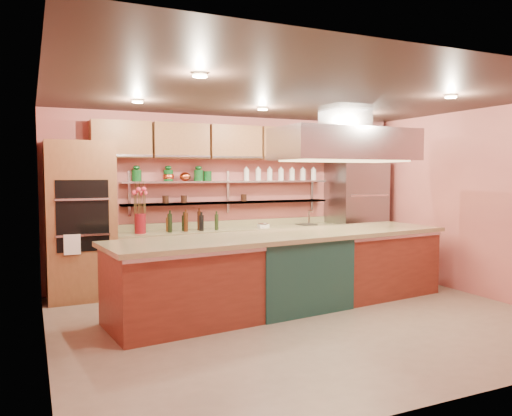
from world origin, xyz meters
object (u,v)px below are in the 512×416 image
refrigerator (356,216)px  copper_kettle (185,177)px  island (288,270)px  green_canister (208,176)px  flower_vase (140,223)px  kitchen_scale (263,224)px

refrigerator → copper_kettle: refrigerator is taller
island → green_canister: size_ratio=30.45×
refrigerator → flower_vase: 3.95m
copper_kettle → island: bearing=-63.0°
refrigerator → flower_vase: size_ratio=6.95×
kitchen_scale → refrigerator: bearing=-5.2°
refrigerator → island: 2.81m
kitchen_scale → flower_vase: bearing=175.1°
green_canister → kitchen_scale: bearing=-13.6°
flower_vase → copper_kettle: (0.78, 0.22, 0.71)m
copper_kettle → green_canister: (0.38, 0.00, 0.01)m
refrigerator → kitchen_scale: refrigerator is taller
flower_vase → kitchen_scale: flower_vase is taller
flower_vase → green_canister: (1.16, 0.22, 0.71)m
island → kitchen_scale: 1.70m
refrigerator → copper_kettle: 3.27m
island → refrigerator: bearing=28.6°
flower_vase → green_canister: 1.38m
flower_vase → island: bearing=-43.2°
refrigerator → island: bearing=-145.0°
flower_vase → kitchen_scale: bearing=0.0°
island → copper_kettle: 2.40m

